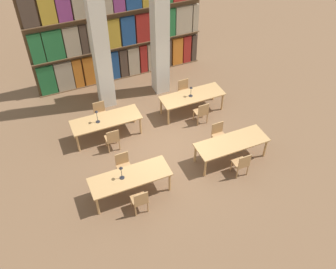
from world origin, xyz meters
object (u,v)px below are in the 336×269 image
at_px(chair_0, 140,200).
at_px(desk_lamp_1, 97,114).
at_px(pillar_center, 160,17).
at_px(chair_4, 112,139).
at_px(chair_3, 219,135).
at_px(chair_7, 184,90).
at_px(desk_lamp_0, 121,170).
at_px(reading_table_0, 130,178).
at_px(chair_5, 100,113).
at_px(chair_1, 124,166).
at_px(chair_2, 242,163).
at_px(pillar_left, 98,28).
at_px(desk_lamp_2, 191,90).
at_px(reading_table_3, 192,97).
at_px(reading_table_2, 106,121).
at_px(chair_6, 202,112).
at_px(reading_table_1, 232,144).

height_order(chair_0, desk_lamp_1, desk_lamp_1).
relative_size(pillar_center, chair_4, 6.91).
distance_m(chair_3, chair_7, 2.63).
xyz_separation_m(desk_lamp_0, chair_4, (0.29, 1.92, -0.56)).
distance_m(pillar_center, chair_3, 4.49).
relative_size(reading_table_0, chair_5, 2.63).
bearing_deg(chair_0, chair_1, 90.00).
bearing_deg(chair_0, reading_table_0, 92.06).
bearing_deg(chair_2, pillar_left, 117.72).
height_order(chair_5, desk_lamp_2, desk_lamp_2).
bearing_deg(chair_4, desk_lamp_1, 110.77).
xyz_separation_m(chair_2, reading_table_3, (-0.00, 3.33, 0.18)).
xyz_separation_m(reading_table_2, chair_5, (-0.02, 0.69, -0.18)).
distance_m(pillar_left, chair_0, 5.76).
relative_size(desk_lamp_0, chair_6, 0.53).
height_order(desk_lamp_0, reading_table_2, desk_lamp_0).
distance_m(chair_1, reading_table_3, 3.82).
distance_m(desk_lamp_0, chair_3, 3.61).
bearing_deg(chair_0, chair_6, 39.67).
relative_size(chair_0, chair_5, 1.00).
xyz_separation_m(pillar_center, chair_0, (-2.75, -5.14, -2.53)).
height_order(reading_table_1, chair_3, chair_3).
bearing_deg(reading_table_2, reading_table_1, -38.60).
bearing_deg(reading_table_3, desk_lamp_2, -166.34).
distance_m(chair_1, desk_lamp_0, 0.90).
xyz_separation_m(chair_1, chair_2, (3.24, -1.31, 0.00)).
height_order(pillar_center, chair_5, pillar_center).
bearing_deg(pillar_center, pillar_left, 180.00).
bearing_deg(chair_2, reading_table_0, 169.27).
distance_m(reading_table_3, chair_7, 0.72).
distance_m(chair_0, chair_7, 5.24).
height_order(reading_table_0, chair_7, chair_7).
distance_m(chair_0, desk_lamp_0, 0.95).
bearing_deg(reading_table_1, chair_5, 134.78).
relative_size(chair_1, chair_2, 1.00).
xyz_separation_m(chair_2, chair_4, (-3.20, 2.57, 0.00)).
distance_m(pillar_center, reading_table_1, 4.99).
height_order(chair_2, chair_5, same).
height_order(reading_table_0, desk_lamp_2, desk_lamp_2).
bearing_deg(desk_lamp_0, desk_lamp_1, 89.20).
xyz_separation_m(chair_4, desk_lamp_1, (-0.25, 0.67, 0.58)).
bearing_deg(desk_lamp_2, chair_3, -87.74).
height_order(reading_table_0, chair_5, chair_5).
height_order(pillar_left, chair_1, pillar_left).
bearing_deg(chair_4, chair_1, -92.14).
bearing_deg(pillar_left, chair_6, -42.12).
distance_m(reading_table_3, chair_6, 0.72).
relative_size(desk_lamp_0, chair_7, 0.53).
relative_size(chair_0, chair_4, 1.00).
height_order(pillar_left, reading_table_0, pillar_left).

